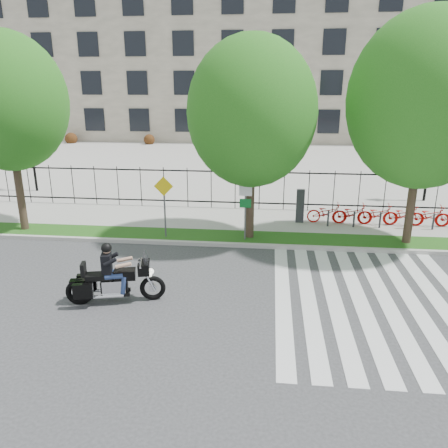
# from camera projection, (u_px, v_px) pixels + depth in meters

# --- Properties ---
(ground) EXTENTS (120.00, 120.00, 0.00)m
(ground) POSITION_uv_depth(u_px,v_px,m) (210.00, 293.00, 13.25)
(ground) COLOR #343437
(ground) RESTS_ON ground
(curb) EXTENTS (60.00, 0.20, 0.15)m
(curb) POSITION_uv_depth(u_px,v_px,m) (224.00, 245.00, 17.11)
(curb) COLOR #B4B0A9
(curb) RESTS_ON ground
(grass_verge) EXTENTS (60.00, 1.50, 0.15)m
(grass_verge) POSITION_uv_depth(u_px,v_px,m) (226.00, 237.00, 17.91)
(grass_verge) COLOR #1F4812
(grass_verge) RESTS_ON ground
(sidewalk) EXTENTS (60.00, 3.50, 0.15)m
(sidewalk) POSITION_uv_depth(u_px,v_px,m) (232.00, 220.00, 20.28)
(sidewalk) COLOR #B0AEA5
(sidewalk) RESTS_ON ground
(plaza) EXTENTS (80.00, 34.00, 0.10)m
(plaza) POSITION_uv_depth(u_px,v_px,m) (251.00, 160.00, 36.92)
(plaza) COLOR #B0AEA5
(plaza) RESTS_ON ground
(crosswalk_stripes) EXTENTS (5.70, 8.00, 0.01)m
(crosswalk_stripes) POSITION_uv_depth(u_px,v_px,m) (373.00, 301.00, 12.75)
(crosswalk_stripes) COLOR silver
(crosswalk_stripes) RESTS_ON ground
(iron_fence) EXTENTS (30.00, 0.06, 2.00)m
(iron_fence) POSITION_uv_depth(u_px,v_px,m) (235.00, 189.00, 21.62)
(iron_fence) COLOR black
(iron_fence) RESTS_ON sidewalk
(office_building) EXTENTS (60.00, 21.90, 20.15)m
(office_building) POSITION_uv_depth(u_px,v_px,m) (260.00, 52.00, 52.79)
(office_building) COLOR gray
(office_building) RESTS_ON ground
(lamp_post_left) EXTENTS (1.06, 0.70, 4.25)m
(lamp_post_left) POSITION_uv_depth(u_px,v_px,m) (30.00, 137.00, 24.87)
(lamp_post_left) COLOR black
(lamp_post_left) RESTS_ON ground
(lamp_post_right) EXTENTS (1.06, 0.70, 4.25)m
(lamp_post_right) POSITION_uv_depth(u_px,v_px,m) (432.00, 143.00, 22.63)
(lamp_post_right) COLOR black
(lamp_post_right) RESTS_ON ground
(street_tree_0) EXTENTS (4.74, 4.74, 7.99)m
(street_tree_0) POSITION_uv_depth(u_px,v_px,m) (7.00, 102.00, 17.19)
(street_tree_0) COLOR #3A291F
(street_tree_0) RESTS_ON grass_verge
(street_tree_1) EXTENTS (4.90, 4.90, 7.74)m
(street_tree_1) POSITION_uv_depth(u_px,v_px,m) (252.00, 112.00, 16.31)
(street_tree_1) COLOR #3A291F
(street_tree_1) RESTS_ON grass_verge
(street_tree_2) EXTENTS (5.52, 5.52, 8.55)m
(street_tree_2) POSITION_uv_depth(u_px,v_px,m) (425.00, 101.00, 15.54)
(street_tree_2) COLOR #3A291F
(street_tree_2) RESTS_ON grass_verge
(bike_share_station) EXTENTS (11.05, 0.85, 1.50)m
(bike_share_station) POSITION_uv_depth(u_px,v_px,m) (428.00, 216.00, 19.00)
(bike_share_station) COLOR #2D2D33
(bike_share_station) RESTS_ON sidewalk
(sign_pole_regulatory) EXTENTS (0.50, 0.09, 2.50)m
(sign_pole_regulatory) POSITION_uv_depth(u_px,v_px,m) (245.00, 201.00, 16.98)
(sign_pole_regulatory) COLOR #59595B
(sign_pole_regulatory) RESTS_ON grass_verge
(sign_pole_warning) EXTENTS (0.78, 0.09, 2.49)m
(sign_pole_warning) POSITION_uv_depth(u_px,v_px,m) (164.00, 199.00, 17.31)
(sign_pole_warning) COLOR #59595B
(sign_pole_warning) RESTS_ON grass_verge
(motorcycle_rider) EXTENTS (2.81, 1.18, 2.20)m
(motorcycle_rider) POSITION_uv_depth(u_px,v_px,m) (115.00, 279.00, 12.54)
(motorcycle_rider) COLOR black
(motorcycle_rider) RESTS_ON ground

